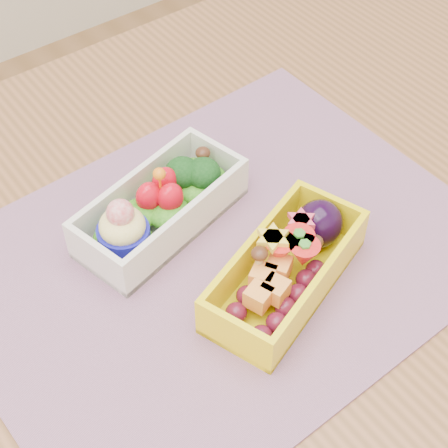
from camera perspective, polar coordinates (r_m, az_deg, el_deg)
table at (r=0.81m, az=1.17°, el=-6.62°), size 1.20×0.80×0.75m
placemat at (r=0.73m, az=-0.24°, el=-2.52°), size 0.52×0.40×0.00m
bento_white at (r=0.74m, az=-4.99°, el=1.30°), size 0.20×0.12×0.08m
bento_yellow at (r=0.69m, az=4.99°, el=-3.30°), size 0.20×0.14×0.06m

